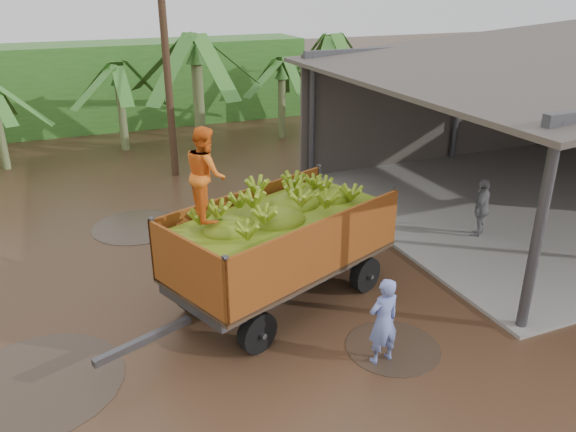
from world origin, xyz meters
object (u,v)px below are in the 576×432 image
(man_blue, at_px, (383,321))
(man_grey, at_px, (482,209))
(banana_trailer, at_px, (280,238))
(utility_pole, at_px, (165,40))

(man_blue, distance_m, man_grey, 6.02)
(banana_trailer, height_order, utility_pole, utility_pole)
(man_blue, relative_size, man_grey, 1.01)
(banana_trailer, height_order, man_blue, banana_trailer)
(banana_trailer, height_order, man_grey, banana_trailer)
(man_blue, relative_size, utility_pole, 0.19)
(banana_trailer, relative_size, man_blue, 3.95)
(banana_trailer, distance_m, utility_pole, 9.34)
(man_grey, bearing_deg, banana_trailer, -25.61)
(banana_trailer, distance_m, man_grey, 5.92)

